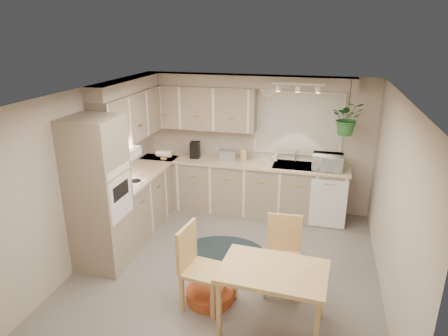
{
  "coord_description": "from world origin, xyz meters",
  "views": [
    {
      "loc": [
        1.12,
        -4.66,
        3.14
      ],
      "look_at": [
        -0.21,
        0.55,
        1.24
      ],
      "focal_mm": 32.0,
      "sensor_mm": 36.0,
      "label": 1
    }
  ],
  "objects": [
    {
      "name": "cooktop",
      "position": [
        -1.68,
        0.3,
        0.94
      ],
      "size": [
        0.52,
        0.58,
        0.02
      ],
      "primitive_type": "cube",
      "color": "silver",
      "rests_on": "counter_left"
    },
    {
      "name": "chair_left",
      "position": [
        -0.09,
        -0.87,
        0.5
      ],
      "size": [
        0.53,
        0.53,
        1.01
      ],
      "primitive_type": "cube",
      "rotation": [
        0.0,
        0.0,
        -1.71
      ],
      "color": "tan",
      "rests_on": "floor"
    },
    {
      "name": "knife_block",
      "position": [
        -0.18,
        1.85,
        1.05
      ],
      "size": [
        0.1,
        0.1,
        0.21
      ],
      "primitive_type": "cube",
      "rotation": [
        0.0,
        0.0,
        -0.01
      ],
      "color": "tan",
      "rests_on": "counter_back"
    },
    {
      "name": "counter_back",
      "position": [
        -0.2,
        1.79,
        0.92
      ],
      "size": [
        3.64,
        0.64,
        0.04
      ],
      "primitive_type": "cube",
      "color": "#C7AB91",
      "rests_on": "base_cab_back"
    },
    {
      "name": "ceiling",
      "position": [
        0.0,
        0.0,
        2.4
      ],
      "size": [
        4.2,
        4.2,
        0.0
      ],
      "primitive_type": "plane",
      "color": "silver",
      "rests_on": "wall_back"
    },
    {
      "name": "floor",
      "position": [
        0.0,
        0.0,
        0.0
      ],
      "size": [
        4.2,
        4.2,
        0.0
      ],
      "primitive_type": "plane",
      "color": "#635D57",
      "rests_on": "ground"
    },
    {
      "name": "range_hood",
      "position": [
        -1.7,
        0.3,
        1.4
      ],
      "size": [
        0.4,
        0.6,
        0.14
      ],
      "primitive_type": "cube",
      "color": "silver",
      "rests_on": "upper_cab_left"
    },
    {
      "name": "upper_cab_left",
      "position": [
        -1.82,
        1.0,
        1.83
      ],
      "size": [
        0.35,
        2.0,
        0.75
      ],
      "primitive_type": "cube",
      "color": "tan",
      "rests_on": "wall_left"
    },
    {
      "name": "oven_stack",
      "position": [
        -1.68,
        -0.38,
        1.05
      ],
      "size": [
        0.65,
        0.65,
        2.1
      ],
      "primitive_type": "cube",
      "color": "tan",
      "rests_on": "floor"
    },
    {
      "name": "wall_left",
      "position": [
        -2.0,
        0.0,
        1.2
      ],
      "size": [
        0.04,
        4.2,
        2.4
      ],
      "primitive_type": "cube",
      "color": "#AD9F8F",
      "rests_on": "floor"
    },
    {
      "name": "base_cab_left",
      "position": [
        -1.7,
        0.88,
        0.45
      ],
      "size": [
        0.6,
        1.85,
        0.9
      ],
      "primitive_type": "cube",
      "color": "tan",
      "rests_on": "floor"
    },
    {
      "name": "dining_table",
      "position": [
        0.74,
        -1.01,
        0.36
      ],
      "size": [
        1.18,
        0.82,
        0.71
      ],
      "primitive_type": "cube",
      "rotation": [
        0.0,
        0.0,
        -0.06
      ],
      "color": "tan",
      "rests_on": "floor"
    },
    {
      "name": "wall_front",
      "position": [
        0.0,
        -2.1,
        1.2
      ],
      "size": [
        4.0,
        0.04,
        2.4
      ],
      "primitive_type": "cube",
      "color": "#AD9F8F",
      "rests_on": "floor"
    },
    {
      "name": "track_light_bar",
      "position": [
        0.7,
        1.55,
        2.33
      ],
      "size": [
        0.8,
        0.04,
        0.04
      ],
      "primitive_type": "cube",
      "color": "silver",
      "rests_on": "ceiling"
    },
    {
      "name": "hanging_plant",
      "position": [
        1.48,
        1.7,
        1.76
      ],
      "size": [
        0.51,
        0.56,
        0.41
      ],
      "primitive_type": "imported",
      "rotation": [
        0.0,
        0.0,
        0.07
      ],
      "color": "#276328",
      "rests_on": "ceiling"
    },
    {
      "name": "wall_oven_face",
      "position": [
        -1.35,
        -0.38,
        1.05
      ],
      "size": [
        0.02,
        0.56,
        0.58
      ],
      "primitive_type": "cube",
      "color": "silver",
      "rests_on": "oven_stack"
    },
    {
      "name": "soffit_back",
      "position": [
        -0.2,
        1.95,
        2.3
      ],
      "size": [
        3.6,
        0.3,
        0.2
      ],
      "primitive_type": "cube",
      "color": "#AD9F8F",
      "rests_on": "wall_back"
    },
    {
      "name": "window_blinds",
      "position": [
        0.7,
        2.07,
        1.6
      ],
      "size": [
        1.4,
        0.02,
        1.0
      ],
      "primitive_type": "cube",
      "color": "beige",
      "rests_on": "wall_back"
    },
    {
      "name": "wall_right",
      "position": [
        2.0,
        0.0,
        1.2
      ],
      "size": [
        0.04,
        4.2,
        2.4
      ],
      "primitive_type": "cube",
      "color": "#AD9F8F",
      "rests_on": "floor"
    },
    {
      "name": "wall_clock",
      "position": [
        0.15,
        2.07,
        2.18
      ],
      "size": [
        0.3,
        0.03,
        0.3
      ],
      "primitive_type": "cylinder",
      "rotation": [
        1.57,
        0.0,
        0.0
      ],
      "color": "#E3A950",
      "rests_on": "wall_back"
    },
    {
      "name": "braided_rug",
      "position": [
        -0.17,
        0.33,
        0.01
      ],
      "size": [
        1.38,
        1.12,
        0.01
      ],
      "primitive_type": "ellipsoid",
      "rotation": [
        0.0,
        0.0,
        0.16
      ],
      "color": "black",
      "rests_on": "floor"
    },
    {
      "name": "sink",
      "position": [
        0.7,
        1.8,
        0.9
      ],
      "size": [
        0.7,
        0.48,
        0.1
      ],
      "primitive_type": "cube",
      "color": "#9A9CA1",
      "rests_on": "counter_back"
    },
    {
      "name": "upper_cab_back",
      "position": [
        -1.0,
        1.93,
        1.83
      ],
      "size": [
        2.0,
        0.35,
        0.75
      ],
      "primitive_type": "cube",
      "color": "tan",
      "rests_on": "wall_back"
    },
    {
      "name": "pet_bed",
      "position": [
        -0.05,
        -0.76,
        0.07
      ],
      "size": [
        0.59,
        0.59,
        0.13
      ],
      "primitive_type": "cylinder",
      "rotation": [
        0.0,
        0.0,
        -0.02
      ],
      "color": "#B54624",
      "rests_on": "floor"
    },
    {
      "name": "coffee_maker",
      "position": [
        -1.06,
        1.8,
        1.08
      ],
      "size": [
        0.19,
        0.22,
        0.29
      ],
      "primitive_type": "cube",
      "rotation": [
        0.0,
        0.0,
        0.14
      ],
      "color": "black",
      "rests_on": "counter_back"
    },
    {
      "name": "dishwasher_front",
      "position": [
        1.3,
        1.49,
        0.42
      ],
      "size": [
        0.58,
        0.02,
        0.83
      ],
      "primitive_type": "cube",
      "color": "silver",
      "rests_on": "base_cab_back"
    },
    {
      "name": "toaster",
      "position": [
        -0.46,
        1.82,
        1.03
      ],
      "size": [
        0.31,
        0.2,
        0.18
      ],
      "primitive_type": "cube",
      "rotation": [
        0.0,
        0.0,
        0.1
      ],
      "color": "#9A9CA1",
      "rests_on": "counter_back"
    },
    {
      "name": "wall_back",
      "position": [
        0.0,
        2.1,
        1.2
      ],
      "size": [
        4.0,
        0.04,
        2.4
      ],
      "primitive_type": "cube",
      "color": "#AD9F8F",
      "rests_on": "floor"
    },
    {
      "name": "soap_bottle",
      "position": [
        0.35,
        1.95,
        0.98
      ],
      "size": [
        0.09,
        0.18,
        0.08
      ],
      "primitive_type": "imported",
      "rotation": [
        0.0,
        0.0,
        -0.09
      ],
      "color": "silver",
      "rests_on": "counter_back"
    },
    {
      "name": "window_frame",
      "position": [
        0.7,
        2.08,
        1.6
      ],
      "size": [
        1.5,
        0.02,
        1.1
      ],
      "primitive_type": "cube",
      "color": "beige",
      "rests_on": "wall_back"
    },
    {
      "name": "counter_left",
      "position": [
        -1.69,
        0.88,
        0.92
      ],
      "size": [
        0.64,
        1.89,
        0.04
      ],
      "primitive_type": "cube",
      "color": "#C7AB91",
      "rests_on": "base_cab_left"
    },
    {
      "name": "microwave",
      "position": [
        1.24,
        1.7,
        1.1
      ],
      "size": [
        0.49,
        0.27,
        0.33
      ],
      "primitive_type": "imported",
      "rotation": [
        0.0,
        0.0,
        -0.01
      ],
      "color": "silver",
      "rests_on": "counter_back"
    },
    {
      "name": "base_cab_back",
      "position": [
        -0.2,
        1.8,
        0.45
      ],
      "size": [
        3.6,
        0.6,
        0.9
      ],
      "primitive_type": "cube",
      "color": "tan",
      "rests_on": "floor"
    },
    {
      "name": "chair_back",
      "position": [
        0.77,
        -0.37,
        0.48
      ],
      "size": [
        0.48,
        0.48,
        0.97
      ],
      "primitive_type": "cube",
      "rotation": [
        0.0,
        0.0,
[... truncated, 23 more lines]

